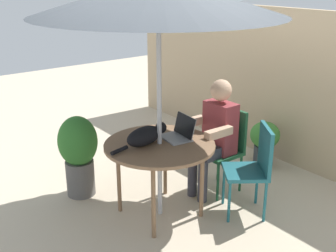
# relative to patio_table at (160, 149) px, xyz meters

# --- Properties ---
(ground_plane) EXTENTS (14.00, 14.00, 0.00)m
(ground_plane) POSITION_rel_patio_table_xyz_m (0.00, 0.00, -0.69)
(ground_plane) COLOR #BCAD93
(fence_back) EXTENTS (5.91, 0.08, 1.87)m
(fence_back) POSITION_rel_patio_table_xyz_m (0.00, 2.01, 0.25)
(fence_back) COLOR tan
(fence_back) RESTS_ON ground
(patio_table) EXTENTS (1.04, 1.04, 0.75)m
(patio_table) POSITION_rel_patio_table_xyz_m (0.00, 0.00, 0.00)
(patio_table) COLOR brown
(patio_table) RESTS_ON ground
(chair_occupied) EXTENTS (0.40, 0.40, 0.90)m
(chair_occupied) POSITION_rel_patio_table_xyz_m (0.00, 0.88, -0.16)
(chair_occupied) COLOR #194C2D
(chair_occupied) RESTS_ON ground
(chair_empty) EXTENTS (0.56, 0.56, 0.90)m
(chair_empty) POSITION_rel_patio_table_xyz_m (0.54, 0.73, -0.16)
(chair_empty) COLOR #1E606B
(chair_empty) RESTS_ON ground
(person_seated) EXTENTS (0.48, 0.48, 1.24)m
(person_seated) POSITION_rel_patio_table_xyz_m (-0.00, 0.72, 0.01)
(person_seated) COLOR maroon
(person_seated) RESTS_ON ground
(laptop) EXTENTS (0.33, 0.29, 0.21)m
(laptop) POSITION_rel_patio_table_xyz_m (0.01, 0.24, 0.12)
(laptop) COLOR gray
(laptop) RESTS_ON patio_table
(cat) EXTENTS (0.26, 0.65, 0.17)m
(cat) POSITION_rel_patio_table_xyz_m (-0.07, -0.10, 0.14)
(cat) COLOR black
(cat) RESTS_ON patio_table
(potted_plant_near_fence) EXTENTS (0.41, 0.41, 0.88)m
(potted_plant_near_fence) POSITION_rel_patio_table_xyz_m (-0.84, -0.43, -0.19)
(potted_plant_near_fence) COLOR #595654
(potted_plant_near_fence) RESTS_ON ground
(potted_plant_by_chair) EXTENTS (0.36, 0.36, 0.56)m
(potted_plant_by_chair) POSITION_rel_patio_table_xyz_m (-0.11, 1.68, -0.36)
(potted_plant_by_chair) COLOR #33383D
(potted_plant_by_chair) RESTS_ON ground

